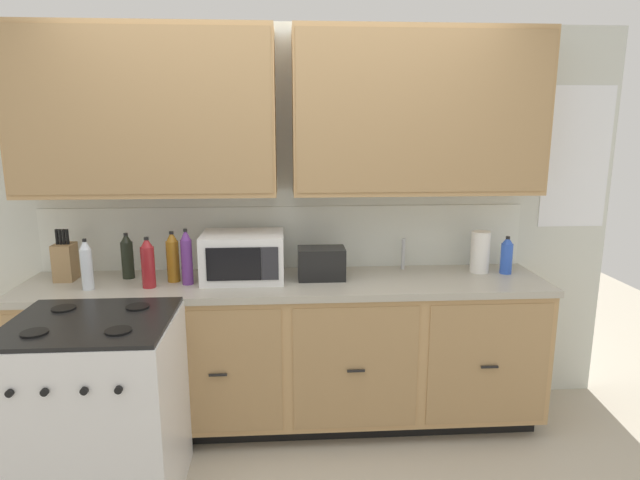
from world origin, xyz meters
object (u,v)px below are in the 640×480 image
object	(u,v)px
knife_block	(65,261)
bottle_amber	(172,257)
bottle_clear	(86,265)
bottle_dark	(127,256)
toaster	(321,263)
bottle_blue	(506,255)
stove_range	(97,411)
bottle_violet	(186,257)
microwave	(243,256)
paper_towel_roll	(479,252)
bottle_red	(147,263)

from	to	relation	value
knife_block	bottle_amber	distance (m)	0.65
bottle_clear	bottle_dark	size ratio (longest dim) A/B	1.05
toaster	bottle_blue	world-z (taller)	bottle_blue
stove_range	toaster	bearing A→B (deg)	29.99
stove_range	bottle_violet	xyz separation A→B (m)	(0.35, 0.59, 0.62)
stove_range	bottle_amber	distance (m)	0.93
microwave	bottle_dark	xyz separation A→B (m)	(-0.70, 0.07, -0.00)
knife_block	paper_towel_roll	size ratio (longest dim) A/B	1.19
stove_range	paper_towel_roll	distance (m)	2.34
toaster	bottle_amber	distance (m)	0.88
bottle_clear	knife_block	bearing A→B (deg)	134.32
knife_block	bottle_dark	bearing A→B (deg)	2.81
bottle_amber	bottle_violet	bearing A→B (deg)	-33.73
bottle_dark	bottle_amber	bearing A→B (deg)	-17.52
knife_block	bottle_clear	bearing A→B (deg)	-45.68
paper_towel_roll	bottle_blue	bearing A→B (deg)	-14.49
bottle_violet	bottle_clear	xyz separation A→B (m)	(-0.54, -0.07, -0.02)
microwave	bottle_red	bearing A→B (deg)	-165.89
bottle_violet	microwave	bearing A→B (deg)	14.93
microwave	bottle_blue	xyz separation A→B (m)	(1.62, 0.02, -0.03)
stove_range	toaster	xyz separation A→B (m)	(1.14, 0.66, 0.55)
bottle_clear	paper_towel_roll	bearing A→B (deg)	5.17
bottle_clear	bottle_amber	size ratio (longest dim) A/B	0.96
bottle_violet	bottle_dark	xyz separation A→B (m)	(-0.38, 0.15, -0.02)
knife_block	bottle_red	world-z (taller)	knife_block
toaster	bottle_amber	size ratio (longest dim) A/B	0.93
toaster	bottle_blue	size ratio (longest dim) A/B	1.19
bottle_amber	bottle_dark	bearing A→B (deg)	162.48
bottle_blue	bottle_amber	bearing A→B (deg)	-178.79
microwave	bottle_amber	distance (m)	0.41
bottle_red	bottle_dark	bearing A→B (deg)	130.46
bottle_clear	bottle_amber	distance (m)	0.47
bottle_dark	microwave	bearing A→B (deg)	-5.55
stove_range	bottle_clear	bearing A→B (deg)	109.50
stove_range	microwave	bearing A→B (deg)	45.30
bottle_clear	bottle_dark	bearing A→B (deg)	53.45
stove_range	microwave	size ratio (longest dim) A/B	1.98
bottle_blue	bottle_amber	world-z (taller)	bottle_amber
paper_towel_roll	bottle_clear	xyz separation A→B (m)	(-2.32, -0.21, 0.01)
paper_towel_roll	bottle_amber	distance (m)	1.88
bottle_violet	bottle_blue	distance (m)	1.94
stove_range	bottle_dark	xyz separation A→B (m)	(-0.03, 0.75, 0.59)
bottle_dark	bottle_amber	xyz separation A→B (m)	(0.29, -0.09, 0.01)
bottle_blue	bottle_red	bearing A→B (deg)	-175.95
toaster	paper_towel_roll	xyz separation A→B (m)	(1.00, 0.08, 0.03)
paper_towel_roll	bottle_violet	size ratio (longest dim) A/B	0.79
toaster	bottle_clear	bearing A→B (deg)	-174.48
bottle_violet	bottle_red	xyz separation A→B (m)	(-0.21, -0.05, -0.02)
stove_range	bottle_blue	size ratio (longest dim) A/B	4.04
bottle_violet	bottle_red	bearing A→B (deg)	-167.13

